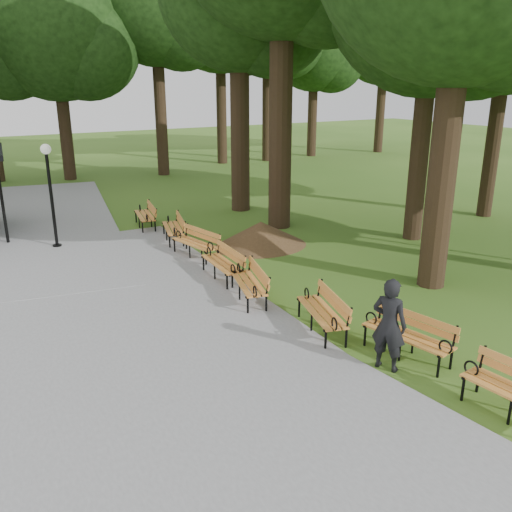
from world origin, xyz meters
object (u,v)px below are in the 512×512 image
bench_8 (145,216)px  lawn_tree_5 (512,5)px  bench_7 (173,228)px  person (389,325)px  bench_5 (222,264)px  bench_2 (407,336)px  dirt_mound (261,234)px  lamp_post (49,175)px  bench_3 (322,312)px  bench_4 (248,283)px  bench_6 (195,244)px

bench_8 → lawn_tree_5: (12.18, -5.10, 7.20)m
lawn_tree_5 → bench_7: bearing=166.2°
bench_7 → bench_8: (-0.20, 2.15, 0.00)m
person → bench_7: 9.83m
person → bench_5: bearing=-20.5°
lawn_tree_5 → bench_2: bearing=-148.8°
dirt_mound → bench_7: bench_7 is taller
person → bench_2: bearing=-104.2°
lamp_post → bench_5: bearing=-58.5°
bench_5 → bench_7: same height
lamp_post → bench_3: size_ratio=1.73×
lamp_post → bench_5: 6.49m
dirt_mound → bench_4: (-2.62, -3.74, 0.04)m
bench_2 → bench_4: bearing=-174.0°
bench_3 → bench_2: bearing=39.3°
person → lawn_tree_5: 15.22m
bench_4 → bench_3: bearing=27.9°
bench_2 → lamp_post: bearing=-169.2°
person → bench_5: 5.79m
lamp_post → bench_3: bearing=-68.6°
bench_6 → bench_7: (0.09, 1.99, 0.00)m
bench_3 → bench_5: 3.92m
dirt_mound → bench_8: bench_8 is taller
lamp_post → bench_6: lamp_post is taller
person → bench_8: size_ratio=0.94×
bench_4 → bench_6: size_ratio=1.00×
person → lawn_tree_5: lawn_tree_5 is taller
bench_8 → lawn_tree_5: bearing=78.1°
bench_2 → bench_7: same height
bench_7 → lawn_tree_5: (11.98, -2.94, 7.20)m
bench_8 → lawn_tree_5: lawn_tree_5 is taller
bench_4 → bench_2: bearing=32.7°
bench_5 → bench_6: (0.16, 2.07, 0.00)m
bench_4 → bench_5: size_ratio=1.00×
dirt_mound → lawn_tree_5: (9.74, -1.00, 7.24)m
bench_2 → bench_7: 9.74m
bench_3 → bench_8: same height
bench_8 → bench_2: bearing=15.8°
bench_8 → person: bearing=12.7°
bench_3 → bench_8: bearing=-161.8°
bench_3 → dirt_mound: bearing=177.0°
bench_8 → bench_3: bearing=12.5°
person → bench_6: 7.85m
bench_4 → lawn_tree_5: size_ratio=0.18×
person → bench_4: person is taller
dirt_mound → bench_6: bench_6 is taller
bench_4 → lawn_tree_5: bearing=118.4°
bench_4 → bench_6: (0.29, 3.70, 0.00)m
bench_2 → bench_5: (-1.09, 5.64, 0.00)m
dirt_mound → bench_3: bench_3 is taller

